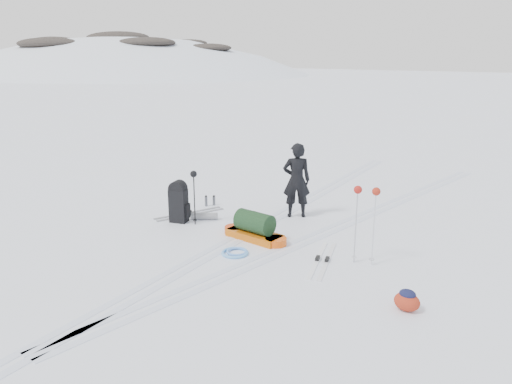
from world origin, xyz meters
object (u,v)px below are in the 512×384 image
expedition_rucksack (182,203)px  ski_poles_black (194,181)px  skier (297,180)px  pulk_sled (255,229)px

expedition_rucksack → ski_poles_black: (0.35, 0.04, 0.56)m
skier → ski_poles_black: (-1.57, -1.78, 0.13)m
ski_poles_black → expedition_rucksack: bearing=-175.5°
skier → pulk_sled: 1.89m
expedition_rucksack → ski_poles_black: ski_poles_black is taller
skier → expedition_rucksack: (-1.92, -1.83, -0.43)m
skier → expedition_rucksack: skier is taller
pulk_sled → ski_poles_black: 1.82m
pulk_sled → skier: bearing=96.0°
skier → pulk_sled: (0.08, -1.77, -0.65)m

